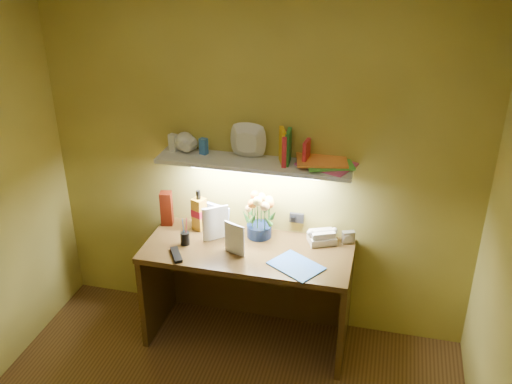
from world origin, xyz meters
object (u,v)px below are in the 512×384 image
at_px(desk, 248,294).
at_px(desk_clock, 348,237).
at_px(whisky_bottle, 199,210).
at_px(flower_bouquet, 259,217).
at_px(telephone, 322,236).

height_order(desk, desk_clock, desk_clock).
bearing_deg(whisky_bottle, desk, -24.86).
height_order(desk, flower_bouquet, flower_bouquet).
bearing_deg(telephone, flower_bouquet, 158.38).
bearing_deg(telephone, whisky_bottle, 157.42).
bearing_deg(flower_bouquet, telephone, 2.02).
bearing_deg(desk, desk_clock, 20.71).
bearing_deg(desk, flower_bouquet, 78.97).
bearing_deg(flower_bouquet, whisky_bottle, -179.91).
bearing_deg(telephone, desk_clock, -9.60).
relative_size(desk, telephone, 7.89).
bearing_deg(whisky_bottle, telephone, 1.06).
relative_size(flower_bouquet, desk_clock, 3.61).
xyz_separation_m(flower_bouquet, whisky_bottle, (-0.44, -0.00, -0.00)).
distance_m(telephone, whisky_bottle, 0.88).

